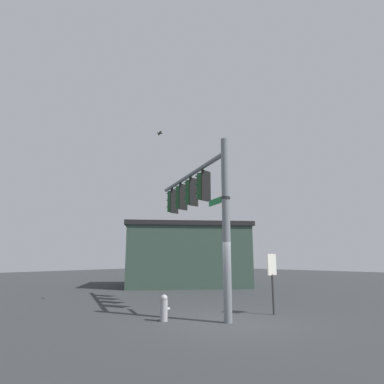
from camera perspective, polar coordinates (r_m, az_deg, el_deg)
ground_plane at (r=11.12m, az=6.28°, el=-21.61°), size 80.00×80.00×0.00m
signal_pole at (r=10.97m, az=5.95°, el=-5.90°), size 0.27×0.27×6.05m
mast_arm at (r=14.57m, az=-0.54°, el=2.82°), size 3.29×6.36×0.17m
traffic_light_nearest_pole at (r=13.00m, az=1.80°, el=0.98°), size 0.54×0.49×1.31m
traffic_light_mid_inner at (r=14.20m, az=-0.27°, el=-0.05°), size 0.54×0.49×1.31m
traffic_light_mid_outer at (r=15.42m, az=-2.02°, el=-0.92°), size 0.54×0.49×1.31m
traffic_light_arm_end at (r=16.65m, az=-3.52°, el=-1.67°), size 0.54×0.49×1.31m
street_name_sign at (r=11.44m, az=4.96°, el=-1.35°), size 0.77×1.37×0.22m
bird_flying at (r=15.37m, az=-5.59°, el=10.13°), size 0.28×0.38×0.12m
storefront_building at (r=23.80m, az=-0.93°, el=-10.76°), size 9.95×9.77×4.32m
fire_hydrant at (r=11.28m, az=-4.87°, el=-19.34°), size 0.35×0.24×0.82m
historical_marker at (r=12.69m, az=13.72°, el=-13.67°), size 0.60×0.08×2.13m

